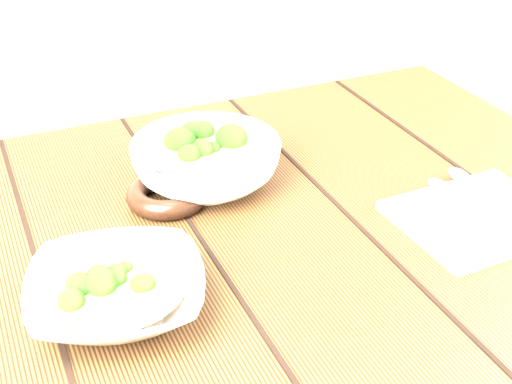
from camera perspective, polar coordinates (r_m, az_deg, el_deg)
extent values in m
cube|color=#382310|center=(0.93, -3.15, -4.59)|extent=(1.20, 0.80, 0.04)
cube|color=#382310|center=(1.61, 11.00, -4.42)|extent=(0.07, 0.07, 0.71)
imported|color=white|center=(0.80, -11.08, -7.99)|extent=(0.23, 0.23, 0.05)
cylinder|color=#9E7647|center=(0.79, -11.18, -7.22)|extent=(0.16, 0.16, 0.00)
ellipsoid|color=#2D6D18|center=(0.80, -10.03, -6.37)|extent=(0.03, 0.03, 0.02)
ellipsoid|color=#2D6D18|center=(0.81, -10.69, -5.53)|extent=(0.03, 0.03, 0.02)
ellipsoid|color=#2D6D18|center=(0.82, -12.86, -5.40)|extent=(0.03, 0.03, 0.02)
ellipsoid|color=#2D6D18|center=(0.79, -12.85, -6.80)|extent=(0.03, 0.03, 0.02)
ellipsoid|color=#2D6D18|center=(0.78, -13.51, -7.93)|extent=(0.03, 0.03, 0.02)
ellipsoid|color=#2D6D18|center=(0.75, -12.11, -9.18)|extent=(0.03, 0.03, 0.02)
ellipsoid|color=#2D6D18|center=(0.77, -10.17, -7.87)|extent=(0.03, 0.03, 0.02)
ellipsoid|color=#2D6D18|center=(0.78, -8.36, -7.10)|extent=(0.03, 0.03, 0.02)
imported|color=white|center=(1.02, -3.99, 2.28)|extent=(0.23, 0.23, 0.07)
cylinder|color=#9E7647|center=(1.01, -4.04, 3.44)|extent=(0.17, 0.17, 0.00)
ellipsoid|color=#2D6D18|center=(1.01, -3.10, 4.13)|extent=(0.04, 0.04, 0.03)
ellipsoid|color=#2D6D18|center=(1.03, -4.31, 4.65)|extent=(0.04, 0.04, 0.03)
ellipsoid|color=#2D6D18|center=(1.02, -6.63, 4.17)|extent=(0.04, 0.04, 0.03)
ellipsoid|color=#2D6D18|center=(0.99, -5.22, 3.32)|extent=(0.04, 0.04, 0.03)
ellipsoid|color=#2D6D18|center=(0.97, -3.75, 2.72)|extent=(0.04, 0.04, 0.03)
ellipsoid|color=#2D6D18|center=(0.98, -1.16, 3.31)|extent=(0.04, 0.04, 0.03)
torus|color=black|center=(0.99, -7.09, -0.16)|extent=(0.14, 0.14, 0.03)
cube|color=beige|center=(0.99, 17.36, -1.95)|extent=(0.21, 0.18, 0.01)
cylinder|color=#A09E8E|center=(0.97, 16.94, -1.85)|extent=(0.02, 0.13, 0.01)
ellipsoid|color=#A09E8E|center=(1.03, 14.53, 0.42)|extent=(0.03, 0.05, 0.01)
cylinder|color=#A09E8E|center=(1.01, 18.18, -0.91)|extent=(0.03, 0.13, 0.01)
ellipsoid|color=#A09E8E|center=(1.06, 16.00, 1.27)|extent=(0.03, 0.05, 0.01)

